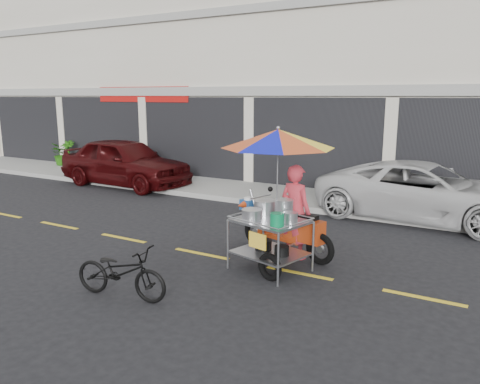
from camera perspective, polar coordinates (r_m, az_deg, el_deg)
The scene contains 9 objects.
ground at distance 8.12m, azimuth 7.22°, elevation -9.80°, with size 90.00×90.00×0.00m, color black.
sidewalk at distance 13.15m, azimuth 16.50°, elevation -1.48°, with size 45.00×3.00×0.15m, color gray.
centerline at distance 8.12m, azimuth 7.22°, elevation -9.78°, with size 42.00×0.10×0.01m, color gold.
maroon_sedan at distance 15.96m, azimuth -13.85°, elevation 3.58°, with size 1.89×4.71×1.60m, color black.
white_pickup at distance 12.03m, azimuth 21.62°, elevation 0.01°, with size 2.32×5.03×1.40m, color silver.
plant_tall at distance 20.52m, azimuth -20.92°, elevation 4.34°, with size 0.83×0.72×0.92m, color #1D530D.
plant_short at distance 20.34m, azimuth -20.24°, elevation 4.49°, with size 0.58×0.58×1.03m, color #1D530D.
near_bicycle at distance 7.23m, azimuth -14.32°, elevation -9.43°, with size 0.53×1.52×0.80m, color black.
food_vendor_rig at distance 8.09m, azimuth 5.19°, elevation 1.63°, with size 2.45×2.39×2.48m.
Camera 1 is at (2.84, -7.01, 2.96)m, focal length 35.00 mm.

